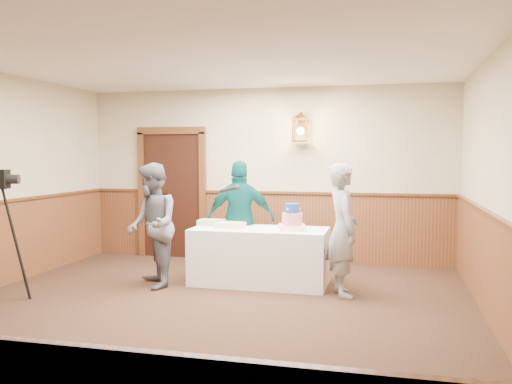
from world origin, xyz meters
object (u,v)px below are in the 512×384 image
display_table (260,256)px  tiered_cake (292,220)px  sheet_cake_green (212,222)px  baker (343,230)px  sheet_cake_yellow (230,225)px  assistant_p (241,219)px  interviewer (152,225)px

display_table → tiered_cake: bearing=-4.1°
sheet_cake_green → baker: 1.91m
display_table → sheet_cake_yellow: 0.57m
tiered_cake → sheet_cake_green: size_ratio=1.18×
sheet_cake_yellow → assistant_p: assistant_p is taller
tiered_cake → sheet_cake_yellow: tiered_cake is taller
display_table → baker: baker is taller
interviewer → baker: same height
display_table → baker: size_ratio=1.11×
tiered_cake → interviewer: (-1.77, -0.46, -0.07)m
baker → assistant_p: (-1.49, 0.71, 0.01)m
display_table → sheet_cake_yellow: size_ratio=5.03×
sheet_cake_green → interviewer: size_ratio=0.21×
display_table → assistant_p: 0.69m
sheet_cake_yellow → baker: size_ratio=0.22×
tiered_cake → baker: bearing=-23.9°
display_table → baker: (1.12, -0.33, 0.44)m
baker → assistant_p: size_ratio=0.99×
sheet_cake_green → sheet_cake_yellow: bearing=-30.0°
sheet_cake_green → tiered_cake: bearing=-8.9°
display_table → baker: bearing=-16.5°
interviewer → assistant_p: size_ratio=0.99×
baker → assistant_p: bearing=44.2°
display_table → assistant_p: size_ratio=1.09×
assistant_p → sheet_cake_green: bearing=22.8°
tiered_cake → sheet_cake_green: 1.18m
tiered_cake → assistant_p: (-0.81, 0.41, -0.06)m
sheet_cake_green → interviewer: (-0.60, -0.64, 0.02)m
interviewer → baker: bearing=60.5°
display_table → sheet_cake_green: bearing=168.2°
sheet_cake_yellow → sheet_cake_green: size_ratio=1.04×
sheet_cake_yellow → interviewer: size_ratio=0.22×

